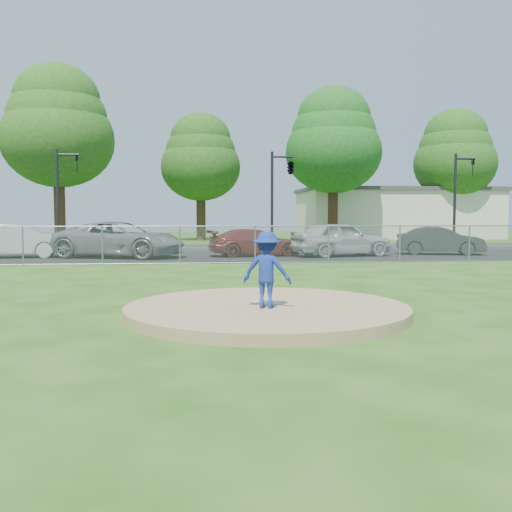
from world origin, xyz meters
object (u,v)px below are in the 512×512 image
(tree_right, at_px, (333,140))
(tree_far_right, at_px, (455,154))
(tree_center, at_px, (201,157))
(traffic_signal_right, at_px, (459,192))
(commercial_building, at_px, (395,213))
(pitcher, at_px, (267,270))
(tree_left, at_px, (58,126))
(parked_car_pearl, at_px, (341,239))
(traffic_signal_center, at_px, (289,169))
(parked_car_white, at_px, (17,241))
(parked_car_darkred, at_px, (255,242))
(traffic_cone, at_px, (116,251))
(parked_car_gray, at_px, (120,239))
(parked_car_charcoal, at_px, (440,241))
(traffic_signal_left, at_px, (62,190))

(tree_right, bearing_deg, tree_far_right, 15.26)
(tree_center, height_order, traffic_signal_right, tree_center)
(commercial_building, relative_size, pitcher, 11.62)
(tree_center, relative_size, pitcher, 6.97)
(tree_right, bearing_deg, tree_left, -177.14)
(parked_car_pearl, bearing_deg, tree_far_right, -51.81)
(pitcher, distance_m, parked_car_pearl, 16.83)
(tree_right, xyz_separation_m, tree_far_right, (11.00, 3.00, -0.59))
(tree_far_right, bearing_deg, traffic_signal_center, -140.96)
(tree_far_right, distance_m, parked_car_white, 35.53)
(traffic_signal_center, relative_size, traffic_signal_right, 1.00)
(tree_left, bearing_deg, parked_car_white, -84.21)
(parked_car_darkred, bearing_deg, traffic_signal_right, -75.07)
(tree_far_right, relative_size, traffic_cone, 16.93)
(parked_car_pearl, bearing_deg, parked_car_darkred, 67.64)
(commercial_building, xyz_separation_m, parked_car_gray, (-20.82, -22.20, -1.33))
(parked_car_charcoal, bearing_deg, parked_car_darkred, 107.23)
(tree_left, distance_m, traffic_signal_left, 10.48)
(parked_car_white, relative_size, parked_car_gray, 0.78)
(tree_far_right, relative_size, traffic_signal_right, 1.92)
(tree_left, relative_size, parked_car_darkred, 2.83)
(tree_center, relative_size, traffic_signal_center, 1.76)
(commercial_building, xyz_separation_m, pitcher, (-16.04, -38.33, -1.25))
(traffic_signal_right, height_order, parked_car_white, traffic_signal_right)
(traffic_signal_center, bearing_deg, traffic_cone, -144.93)
(commercial_building, height_order, traffic_cone, commercial_building)
(traffic_signal_right, bearing_deg, parked_car_gray, -161.99)
(tree_right, xyz_separation_m, parked_car_gray, (-13.82, -16.20, -6.82))
(traffic_signal_center, height_order, parked_car_gray, traffic_signal_center)
(traffic_cone, xyz_separation_m, parked_car_darkred, (6.40, 0.40, 0.33))
(parked_car_white, bearing_deg, tree_center, -29.94)
(tree_far_right, height_order, pitcher, tree_far_right)
(parked_car_charcoal, bearing_deg, traffic_signal_left, 89.69)
(parked_car_darkred, distance_m, parked_car_charcoal, 9.20)
(parked_car_darkred, bearing_deg, commercial_building, -43.43)
(traffic_signal_right, xyz_separation_m, parked_car_gray, (-19.06, -6.20, -2.53))
(parked_car_pearl, bearing_deg, tree_left, 31.90)
(parked_car_pearl, bearing_deg, commercial_building, -40.17)
(traffic_signal_center, relative_size, parked_car_charcoal, 1.35)
(commercial_building, bearing_deg, parked_car_darkred, -123.68)
(traffic_signal_left, bearing_deg, tree_left, 103.96)
(tree_center, bearing_deg, parked_car_pearl, -70.74)
(traffic_signal_right, bearing_deg, pitcher, -122.59)
(traffic_signal_left, bearing_deg, parked_car_charcoal, -16.43)
(tree_left, bearing_deg, tree_right, 2.86)
(tree_left, xyz_separation_m, traffic_signal_right, (25.24, -9.00, -4.88))
(pitcher, relative_size, traffic_cone, 2.22)
(tree_center, bearing_deg, tree_left, -163.30)
(parked_car_white, bearing_deg, parked_car_gray, -99.60)
(traffic_signal_center, height_order, pitcher, traffic_signal_center)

